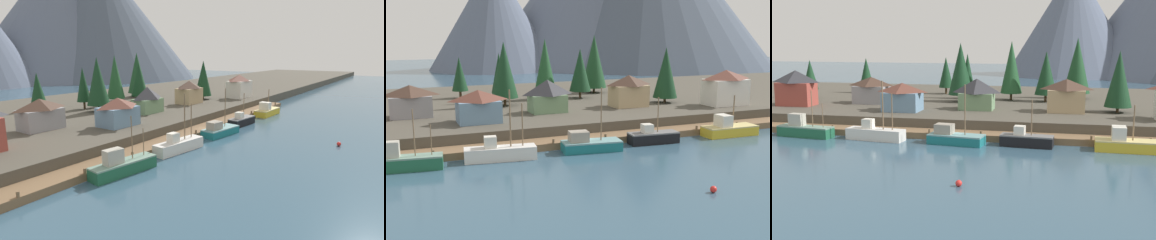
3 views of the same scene
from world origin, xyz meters
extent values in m
cube|color=#335166|center=(0.00, 20.00, -0.50)|extent=(400.00, 400.00, 1.00)
cube|color=brown|center=(0.00, 2.00, 0.50)|extent=(80.00, 4.00, 1.00)
cylinder|color=brown|center=(-36.00, 0.20, 0.80)|extent=(0.36, 0.36, 1.60)
cylinder|color=brown|center=(-28.00, 0.20, 0.80)|extent=(0.36, 0.36, 1.60)
cylinder|color=brown|center=(-20.00, 0.20, 0.80)|extent=(0.36, 0.36, 1.60)
cylinder|color=brown|center=(-12.00, 0.20, 0.80)|extent=(0.36, 0.36, 1.60)
cylinder|color=brown|center=(-4.00, 0.20, 0.80)|extent=(0.36, 0.36, 1.60)
cylinder|color=brown|center=(4.00, 0.20, 0.80)|extent=(0.36, 0.36, 1.60)
cylinder|color=brown|center=(12.00, 0.20, 0.80)|extent=(0.36, 0.36, 1.60)
cylinder|color=brown|center=(20.00, 0.20, 0.80)|extent=(0.36, 0.36, 1.60)
cylinder|color=brown|center=(28.00, 0.20, 0.80)|extent=(0.36, 0.36, 1.60)
cylinder|color=brown|center=(36.00, 0.20, 0.80)|extent=(0.36, 0.36, 1.60)
cube|color=#4C473D|center=(0.00, 32.00, 1.25)|extent=(400.00, 56.00, 2.50)
cone|color=slate|center=(69.09, 150.84, 35.48)|extent=(106.85, 106.85, 70.95)
cone|color=#475160|center=(92.10, 137.27, 37.05)|extent=(117.24, 117.24, 74.10)
cube|color=#1E5B3D|center=(-23.63, -1.88, 0.75)|extent=(9.33, 3.51, 1.50)
cube|color=gray|center=(-23.63, -1.88, 1.60)|extent=(9.33, 3.51, 0.20)
cube|color=#B2AD9E|center=(-25.12, -1.69, 2.64)|extent=(2.54, 1.67, 1.89)
cylinder|color=brown|center=(-22.21, -2.06, 4.52)|extent=(0.14, 0.14, 5.65)
cylinder|color=brown|center=(-20.34, -2.30, 3.57)|extent=(0.12, 0.12, 3.75)
cube|color=silver|center=(-11.92, -1.89, 0.76)|extent=(9.33, 3.53, 1.52)
cube|color=silver|center=(-11.92, -1.89, 1.62)|extent=(9.33, 3.53, 0.20)
cube|color=silver|center=(-13.15, -1.74, 2.44)|extent=(1.71, 1.61, 1.44)
cylinder|color=brown|center=(-10.58, -2.06, 5.39)|extent=(0.19, 0.19, 7.34)
cylinder|color=brown|center=(-9.05, -2.26, 4.49)|extent=(0.16, 0.16, 5.54)
cube|color=#196B70|center=(0.74, -2.20, 0.62)|extent=(8.47, 4.06, 1.25)
cube|color=#679496|center=(0.74, -2.20, 1.35)|extent=(8.47, 4.06, 0.20)
cube|color=gray|center=(-1.10, -1.96, 2.16)|extent=(2.82, 2.25, 1.43)
cylinder|color=brown|center=(2.08, -2.37, 5.11)|extent=(0.16, 0.16, 7.33)
cube|color=black|center=(10.95, -1.63, 0.73)|extent=(7.65, 3.02, 1.46)
cube|color=slate|center=(10.95, -1.63, 1.56)|extent=(7.65, 3.02, 0.20)
cube|color=silver|center=(9.90, -1.54, 2.30)|extent=(1.63, 1.59, 1.27)
cylinder|color=brown|center=(11.59, -1.69, 4.23)|extent=(0.16, 0.16, 5.14)
cube|color=gold|center=(24.80, -1.86, 0.69)|extent=(8.97, 3.40, 1.38)
cube|color=tan|center=(24.80, -1.86, 1.48)|extent=(8.97, 3.40, 0.20)
cube|color=silver|center=(23.48, -1.82, 2.50)|extent=(1.94, 2.53, 1.84)
cylinder|color=brown|center=(25.34, -1.87, 4.00)|extent=(0.19, 0.19, 4.83)
cube|color=tan|center=(16.28, 15.97, 4.48)|extent=(6.37, 4.46, 3.96)
pyramid|color=#422D23|center=(16.28, 15.97, 7.39)|extent=(6.69, 4.69, 1.86)
cube|color=gray|center=(-21.59, 19.94, 4.24)|extent=(6.53, 4.28, 3.48)
pyramid|color=#422D23|center=(-21.59, 19.94, 6.85)|extent=(6.86, 4.49, 1.76)
cube|color=#6B8E66|center=(0.42, 15.82, 4.02)|extent=(6.09, 4.10, 3.04)
pyramid|color=#2D2D33|center=(0.42, 15.82, 6.83)|extent=(6.39, 4.31, 2.58)
cube|color=#6689A8|center=(-12.16, 11.41, 4.19)|extent=(6.36, 4.86, 3.37)
pyramid|color=brown|center=(-12.16, 11.41, 6.68)|extent=(6.68, 5.10, 1.62)
cube|color=silver|center=(34.03, 10.63, 4.92)|extent=(7.66, 4.80, 4.85)
pyramid|color=brown|center=(34.03, 10.63, 8.23)|extent=(8.04, 5.04, 1.76)
cylinder|color=#4C3823|center=(-4.41, 31.08, 3.37)|extent=(0.50, 0.50, 1.74)
cone|color=#14381E|center=(-4.41, 31.08, 8.16)|extent=(3.19, 3.19, 7.84)
cylinder|color=#4C3823|center=(-11.03, 38.62, 3.26)|extent=(0.50, 0.50, 1.53)
cone|color=#14381E|center=(-11.03, 38.62, 7.52)|extent=(3.32, 3.32, 6.98)
cylinder|color=#4C3823|center=(18.33, 36.09, 3.09)|extent=(0.50, 0.50, 1.19)
cone|color=#194223|center=(18.33, 36.09, 9.55)|extent=(5.62, 5.62, 11.71)
cylinder|color=#4C3823|center=(25.06, 17.31, 3.01)|extent=(0.50, 0.50, 1.02)
cone|color=#14381E|center=(25.06, 17.31, 8.36)|extent=(4.70, 4.70, 9.70)
cylinder|color=#4C3823|center=(-4.70, 25.61, 3.25)|extent=(0.50, 0.50, 1.50)
cone|color=#14381E|center=(-4.70, 25.61, 9.20)|extent=(4.99, 4.99, 10.40)
cylinder|color=#4C3823|center=(4.96, 30.70, 3.23)|extent=(0.50, 0.50, 1.46)
cone|color=#1E4C28|center=(4.96, 30.70, 9.36)|extent=(4.50, 4.50, 10.79)
cylinder|color=#4C3823|center=(12.14, 29.40, 3.23)|extent=(0.50, 0.50, 1.47)
cone|color=#14381E|center=(12.14, 29.40, 8.33)|extent=(4.48, 4.48, 8.73)
sphere|color=red|center=(5.58, -22.09, 0.35)|extent=(0.70, 0.70, 0.70)
camera|label=1|loc=(-50.75, -31.20, 15.14)|focal=30.05mm
camera|label=2|loc=(-24.28, -58.16, 16.36)|focal=42.85mm
camera|label=3|loc=(16.23, -69.48, 15.33)|focal=45.20mm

